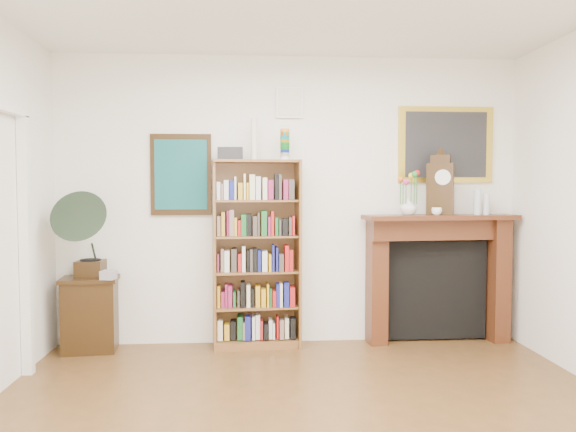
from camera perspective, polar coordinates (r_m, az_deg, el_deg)
The scene contains 14 objects.
room at distance 3.01m, azimuth 3.54°, elevation 0.41°, with size 4.51×5.01×2.81m.
teal_poster at distance 5.51m, azimuth -10.82°, elevation 4.15°, with size 0.58×0.04×0.78m.
small_picture at distance 5.54m, azimuth 0.18°, elevation 11.46°, with size 0.26×0.04×0.30m.
gilt_painting at distance 5.81m, azimuth 15.72°, elevation 6.98°, with size 0.95×0.04×0.75m.
bookshelf at distance 5.35m, azimuth -3.23°, elevation -2.77°, with size 0.85×0.36×2.06m.
side_cabinet at distance 5.61m, azimuth -19.45°, elevation -9.39°, with size 0.51×0.37×0.69m, color black.
fireplace at distance 5.74m, azimuth 14.93°, elevation -4.96°, with size 1.52×0.48×1.26m.
gramophone at distance 5.43m, azimuth -19.88°, elevation -1.29°, with size 0.49×0.61×0.80m.
cd_stack at distance 5.37m, azimuth -17.78°, elevation -5.72°, with size 0.12×0.12×0.08m, color silver.
mantel_clock at distance 5.62m, azimuth 15.21°, elevation 2.95°, with size 0.28×0.23×0.58m.
flower_vase at distance 5.52m, azimuth 12.14°, elevation 0.94°, with size 0.16×0.16×0.16m, color white.
teacup at distance 5.54m, azimuth 14.87°, elevation 0.47°, with size 0.10×0.10×0.08m, color white.
bottle_left at distance 5.76m, azimuth 18.68°, elevation 1.31°, with size 0.07×0.07×0.24m, color silver.
bottle_right at distance 5.81m, azimuth 19.50°, elevation 1.12°, with size 0.06×0.06×0.20m, color silver.
Camera 1 is at (-0.39, -2.99, 1.53)m, focal length 35.00 mm.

